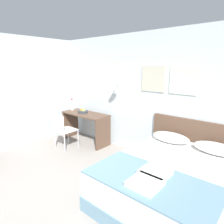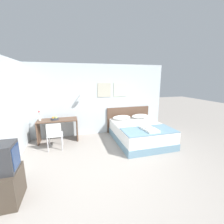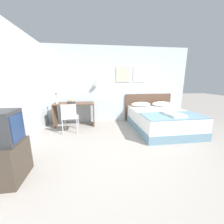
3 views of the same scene
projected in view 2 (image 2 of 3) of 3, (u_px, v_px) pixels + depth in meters
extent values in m
plane|color=gray|center=(116.00, 174.00, 3.41)|extent=(24.00, 24.00, 0.00)
cube|color=silver|center=(95.00, 100.00, 5.66)|extent=(5.50, 0.06, 2.65)
cube|color=#B7B29E|center=(104.00, 90.00, 5.64)|extent=(0.52, 0.02, 0.52)
cube|color=beige|center=(120.00, 90.00, 5.80)|extent=(0.52, 0.02, 0.52)
cylinder|color=#B2B2B7|center=(80.00, 95.00, 5.36)|extent=(0.02, 0.16, 0.02)
cone|color=white|center=(81.00, 97.00, 5.29)|extent=(0.17, 0.17, 0.12)
cube|color=#66899E|center=(139.00, 138.00, 5.22)|extent=(1.65, 2.09, 0.22)
cube|color=white|center=(140.00, 130.00, 5.15)|extent=(1.62, 2.05, 0.36)
cube|color=brown|center=(128.00, 119.00, 6.14)|extent=(1.77, 0.06, 1.00)
ellipsoid|color=white|center=(122.00, 118.00, 5.74)|extent=(0.70, 0.40, 0.16)
ellipsoid|color=white|center=(140.00, 116.00, 5.95)|extent=(0.70, 0.40, 0.16)
cube|color=#66899E|center=(149.00, 130.00, 4.54)|extent=(1.60, 0.84, 0.02)
cube|color=white|center=(146.00, 127.00, 4.67)|extent=(0.35, 0.32, 0.06)
cube|color=white|center=(152.00, 130.00, 4.40)|extent=(0.35, 0.34, 0.06)
cube|color=brown|center=(57.00, 120.00, 5.07)|extent=(1.30, 0.54, 0.03)
cube|color=brown|center=(38.00, 133.00, 4.99)|extent=(0.04, 0.50, 0.74)
cube|color=brown|center=(77.00, 129.00, 5.32)|extent=(0.04, 0.50, 0.74)
cube|color=white|center=(55.00, 135.00, 4.57)|extent=(0.44, 0.44, 0.02)
cube|color=white|center=(54.00, 130.00, 4.34)|extent=(0.40, 0.03, 0.40)
cylinder|color=#B7B7BC|center=(49.00, 140.00, 4.76)|extent=(0.03, 0.03, 0.44)
cylinder|color=#B7B7BC|center=(63.00, 139.00, 4.86)|extent=(0.03, 0.03, 0.44)
cylinder|color=#B7B7BC|center=(48.00, 145.00, 4.39)|extent=(0.03, 0.03, 0.44)
cylinder|color=#B7B7BC|center=(62.00, 144.00, 4.49)|extent=(0.03, 0.03, 0.44)
cylinder|color=#333842|center=(55.00, 119.00, 5.03)|extent=(0.25, 0.25, 0.05)
sphere|color=#B2C156|center=(56.00, 118.00, 5.02)|extent=(0.09, 0.09, 0.09)
sphere|color=orange|center=(53.00, 118.00, 5.01)|extent=(0.07, 0.07, 0.07)
cylinder|color=silver|center=(40.00, 118.00, 4.91)|extent=(0.09, 0.09, 0.16)
cylinder|color=#3D7538|center=(39.00, 114.00, 4.88)|extent=(0.01, 0.01, 0.14)
sphere|color=#DB3838|center=(39.00, 112.00, 4.86)|extent=(0.06, 0.06, 0.06)
cube|color=#3D3328|center=(5.00, 187.00, 2.59)|extent=(0.49, 0.59, 0.60)
cube|color=#2D2D30|center=(0.00, 158.00, 2.47)|extent=(0.47, 0.41, 0.50)
cube|color=navy|center=(16.00, 156.00, 2.53)|extent=(0.01, 0.33, 0.39)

